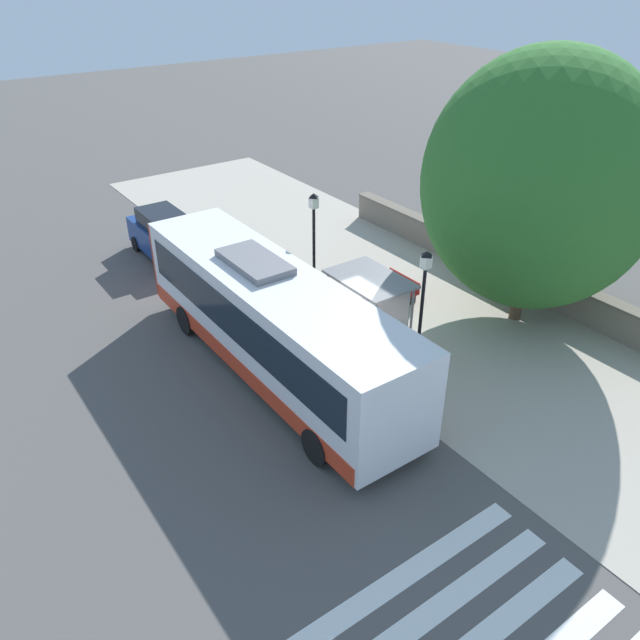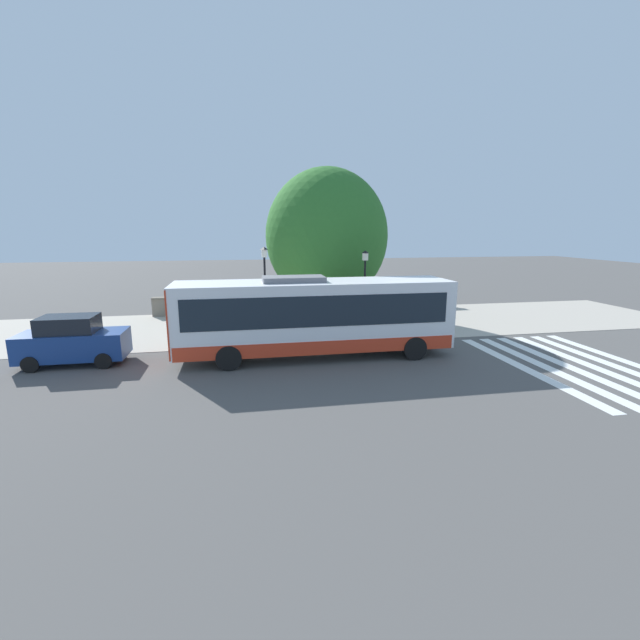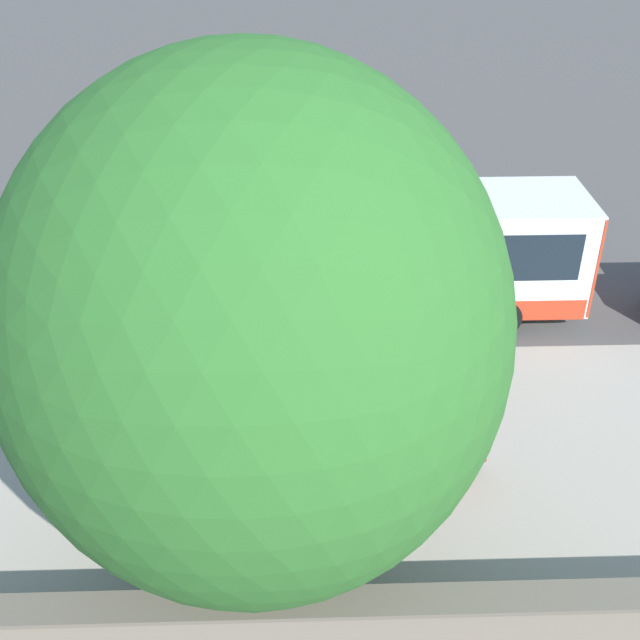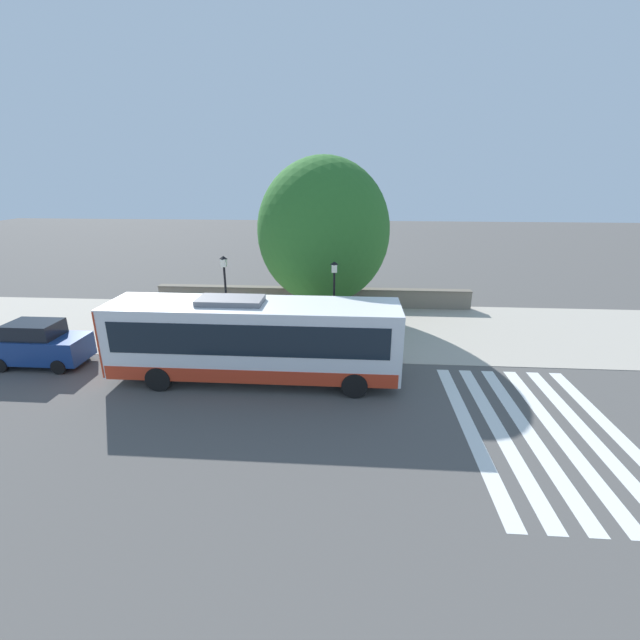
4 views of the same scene
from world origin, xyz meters
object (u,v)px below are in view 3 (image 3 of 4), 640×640
Objects in this scene: bus_shelter at (348,314)px; street_lamp_near at (230,284)px; bus at (360,251)px; shade_tree at (254,330)px; street_lamp_far at (454,272)px; pedestrian at (182,315)px; bench at (444,456)px.

street_lamp_near is at bearing 80.37° from bus_shelter.
bus is at bearing -45.60° from street_lamp_near.
street_lamp_near reaches higher than bus.
bus is 1.28× the size of shade_tree.
bus is 3.54m from street_lamp_far.
bus is 6.99× the size of pedestrian.
bus is 9.50m from shade_tree.
street_lamp_far is at bearing -100.80° from pedestrian.
bus_shelter is 0.30× the size of shade_tree.
bench is (-2.92, -1.77, -1.57)m from bus_shelter.
shade_tree is (-5.17, 1.76, 2.94)m from bus_shelter.
pedestrian is at bearing 79.20° from street_lamp_far.
street_lamp_near is 0.95× the size of street_lamp_far.
street_lamp_far reaches higher than bus.
pedestrian is 7.49m from bench.
street_lamp_near reaches higher than bus_shelter.
pedestrian is at bearing 65.01° from bus_shelter.
bus is 4.43m from street_lamp_near.
bus_shelter is at bearing -18.81° from shade_tree.
bus reaches higher than bench.
shade_tree reaches higher than pedestrian.
shade_tree reaches higher than street_lamp_near.
bus is at bearing -69.90° from pedestrian.
street_lamp_near is 5.01m from street_lamp_far.
street_lamp_far reaches higher than street_lamp_near.
bus is at bearing -8.28° from bus_shelter.
pedestrian is 6.72m from street_lamp_far.
shade_tree is (-5.81, 4.16, 2.26)m from street_lamp_far.
shade_tree is at bearing 161.19° from bus_shelter.
shade_tree is (-7.02, -2.21, 4.01)m from pedestrian.
bus_shelter is 2.70m from street_lamp_near.
bench is 4.26m from street_lamp_far.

